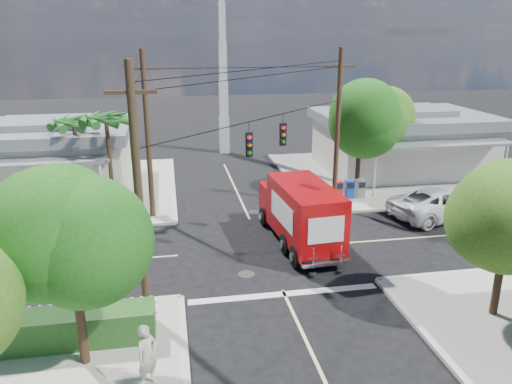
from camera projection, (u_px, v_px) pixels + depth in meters
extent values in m
plane|color=black|center=(263.00, 249.00, 23.51)|extent=(120.00, 120.00, 0.00)
cube|color=#A9A398|center=(385.00, 174.00, 35.64)|extent=(14.00, 14.00, 0.14)
cube|color=beige|center=(290.00, 179.00, 34.47)|extent=(0.25, 14.00, 0.14)
cube|color=beige|center=(435.00, 206.00, 29.08)|extent=(14.00, 0.25, 0.14)
cube|color=#A9A398|center=(63.00, 191.00, 31.96)|extent=(14.00, 14.00, 0.14)
cube|color=beige|center=(173.00, 185.00, 33.13)|extent=(0.25, 14.00, 0.14)
cube|color=beige|center=(37.00, 232.00, 25.40)|extent=(14.00, 0.25, 0.14)
cube|color=beige|center=(235.00, 187.00, 32.88)|extent=(0.12, 12.00, 0.01)
cube|color=beige|center=(458.00, 235.00, 25.19)|extent=(12.00, 0.12, 0.01)
cube|color=beige|center=(40.00, 266.00, 21.84)|extent=(12.00, 0.12, 0.01)
cube|color=silver|center=(284.00, 294.00, 19.48)|extent=(7.50, 0.40, 0.01)
cube|color=beige|center=(401.00, 146.00, 36.29)|extent=(11.00, 8.00, 3.40)
cube|color=gray|center=(403.00, 118.00, 35.66)|extent=(11.80, 8.80, 0.70)
cube|color=gray|center=(404.00, 111.00, 35.51)|extent=(6.05, 4.40, 0.50)
cube|color=gray|center=(437.00, 144.00, 31.33)|extent=(9.90, 1.80, 0.15)
cylinder|color=silver|center=(375.00, 173.00, 30.29)|extent=(0.12, 0.12, 2.90)
cylinder|color=silver|center=(505.00, 167.00, 31.76)|extent=(0.12, 0.12, 2.90)
cube|color=beige|center=(48.00, 160.00, 32.69)|extent=(10.00, 8.00, 3.20)
cube|color=gray|center=(44.00, 131.00, 32.09)|extent=(10.80, 8.80, 0.70)
cube|color=gray|center=(43.00, 123.00, 31.94)|extent=(5.50, 4.40, 0.50)
cube|color=gray|center=(27.00, 162.00, 27.76)|extent=(9.00, 1.80, 0.15)
cylinder|color=silver|center=(101.00, 186.00, 28.09)|extent=(0.12, 0.12, 2.70)
cube|color=silver|center=(224.00, 135.00, 41.88)|extent=(0.80, 0.80, 3.00)
cube|color=silver|center=(224.00, 99.00, 40.96)|extent=(0.70, 0.70, 3.00)
cube|color=silver|center=(223.00, 62.00, 40.05)|extent=(0.60, 0.60, 3.00)
cube|color=silver|center=(222.00, 22.00, 39.13)|extent=(0.50, 0.50, 3.00)
cylinder|color=#422D1C|center=(79.00, 308.00, 14.70)|extent=(0.28, 0.28, 3.71)
sphere|color=#184F19|center=(70.00, 236.00, 13.99)|extent=(3.71, 3.71, 3.71)
sphere|color=#184F19|center=(56.00, 226.00, 14.04)|extent=(3.02, 3.02, 3.02)
sphere|color=#184F19|center=(82.00, 243.00, 13.81)|extent=(3.25, 3.25, 3.25)
cylinder|color=#422D1C|center=(358.00, 162.00, 30.42)|extent=(0.28, 0.28, 4.10)
sphere|color=#184F19|center=(361.00, 120.00, 29.64)|extent=(4.10, 4.10, 4.10)
sphere|color=#184F19|center=(354.00, 116.00, 29.68)|extent=(3.33, 3.33, 3.33)
sphere|color=#184F19|center=(368.00, 123.00, 29.45)|extent=(3.58, 3.58, 3.58)
cylinder|color=#422D1C|center=(383.00, 156.00, 33.00)|extent=(0.28, 0.28, 3.58)
sphere|color=#275A17|center=(386.00, 122.00, 32.31)|extent=(3.58, 3.58, 3.58)
sphere|color=#275A17|center=(379.00, 119.00, 32.36)|extent=(2.91, 2.91, 2.91)
sphere|color=#275A17|center=(393.00, 125.00, 32.12)|extent=(3.14, 3.14, 3.14)
cylinder|color=#422D1C|center=(500.00, 270.00, 17.37)|extent=(0.28, 0.28, 3.46)
sphere|color=#275A17|center=(510.00, 212.00, 16.70)|extent=(3.46, 3.46, 3.46)
sphere|color=#275A17|center=(496.00, 204.00, 16.76)|extent=(2.81, 2.81, 2.81)
cylinder|color=#422D1C|center=(110.00, 163.00, 28.48)|extent=(0.24, 0.24, 5.00)
cone|color=#276923|center=(123.00, 117.00, 27.83)|extent=(0.50, 2.06, 0.98)
cone|color=#276923|center=(117.00, 115.00, 28.44)|extent=(1.92, 1.68, 0.98)
cone|color=#276923|center=(104.00, 115.00, 28.47)|extent=(2.12, 0.95, 0.98)
cone|color=#276923|center=(92.00, 117.00, 27.91)|extent=(1.34, 2.07, 0.98)
cone|color=#276923|center=(90.00, 119.00, 27.18)|extent=(1.34, 2.07, 0.98)
cone|color=#276923|center=(100.00, 120.00, 26.83)|extent=(2.12, 0.95, 0.98)
cone|color=#276923|center=(115.00, 119.00, 27.12)|extent=(1.92, 1.68, 0.98)
cylinder|color=#422D1C|center=(78.00, 161.00, 29.61)|extent=(0.24, 0.24, 4.60)
cone|color=#276923|center=(90.00, 121.00, 29.03)|extent=(0.50, 2.06, 0.98)
cone|color=#276923|center=(85.00, 119.00, 29.63)|extent=(1.92, 1.68, 0.98)
cone|color=#276923|center=(73.00, 119.00, 29.67)|extent=(2.12, 0.95, 0.98)
cone|color=#276923|center=(60.00, 120.00, 29.11)|extent=(1.34, 2.07, 0.98)
cone|color=#276923|center=(58.00, 123.00, 28.38)|extent=(1.34, 2.07, 0.98)
cone|color=#276923|center=(67.00, 124.00, 28.02)|extent=(2.12, 0.95, 0.98)
cone|color=#276923|center=(82.00, 123.00, 28.31)|extent=(1.92, 1.68, 0.98)
cylinder|color=#473321|center=(139.00, 200.00, 16.39)|extent=(0.28, 0.28, 9.00)
cube|color=#473321|center=(131.00, 92.00, 15.32)|extent=(1.60, 0.12, 0.12)
cylinder|color=#473321|center=(337.00, 131.00, 27.88)|extent=(0.28, 0.28, 9.00)
cube|color=#473321|center=(341.00, 66.00, 26.81)|extent=(1.60, 0.12, 0.12)
cylinder|color=#473321|center=(148.00, 137.00, 26.14)|extent=(0.28, 0.28, 9.00)
cube|color=#473321|center=(143.00, 69.00, 25.07)|extent=(1.60, 0.12, 0.12)
cylinder|color=black|center=(264.00, 118.00, 21.62)|extent=(10.43, 10.43, 0.04)
cube|color=black|center=(249.00, 144.00, 21.02)|extent=(0.30, 0.24, 1.05)
sphere|color=red|center=(250.00, 137.00, 20.79)|extent=(0.20, 0.20, 0.20)
cube|color=black|center=(283.00, 134.00, 23.12)|extent=(0.30, 0.24, 1.05)
sphere|color=red|center=(284.00, 128.00, 22.89)|extent=(0.20, 0.20, 0.20)
cube|color=silver|center=(68.00, 320.00, 16.81)|extent=(5.94, 0.05, 0.08)
cube|color=silver|center=(67.00, 310.00, 16.69)|extent=(5.94, 0.05, 0.08)
cube|color=silver|center=(152.00, 309.00, 17.23)|extent=(0.09, 0.06, 1.00)
cube|color=#154317|center=(56.00, 329.00, 15.97)|extent=(6.20, 1.20, 1.10)
cube|color=red|center=(338.00, 190.00, 30.08)|extent=(0.50, 0.50, 1.10)
cube|color=#103697|center=(349.00, 189.00, 30.20)|extent=(0.50, 0.50, 1.10)
cube|color=slate|center=(360.00, 188.00, 30.32)|extent=(0.50, 0.50, 1.10)
cube|color=black|center=(298.00, 233.00, 24.18)|extent=(2.57, 7.05, 0.22)
cube|color=#A4080A|center=(282.00, 201.00, 26.46)|extent=(2.24, 1.67, 1.95)
cube|color=black|center=(279.00, 192.00, 26.92)|extent=(1.87, 0.37, 0.84)
cube|color=silver|center=(277.00, 207.00, 27.38)|extent=(2.04, 0.27, 0.31)
cube|color=#A4080A|center=(305.00, 212.00, 23.04)|extent=(2.61, 5.29, 2.57)
cube|color=white|center=(328.00, 208.00, 23.27)|extent=(0.27, 3.18, 1.15)
cube|color=white|center=(282.00, 212.00, 22.73)|extent=(0.27, 3.18, 1.15)
cube|color=white|center=(326.00, 230.00, 20.62)|extent=(1.59, 0.14, 1.15)
cube|color=silver|center=(326.00, 263.00, 20.96)|extent=(2.14, 0.39, 0.16)
cube|color=silver|center=(313.00, 258.00, 20.60)|extent=(0.40, 0.08, 0.89)
cube|color=silver|center=(341.00, 255.00, 20.90)|extent=(0.40, 0.08, 0.89)
cylinder|color=black|center=(264.00, 216.00, 26.31)|extent=(0.36, 0.99, 0.97)
cylinder|color=black|center=(300.00, 213.00, 26.79)|extent=(0.36, 0.99, 0.97)
cylinder|color=black|center=(296.00, 257.00, 21.57)|extent=(0.36, 0.99, 0.97)
cylinder|color=black|center=(339.00, 252.00, 22.06)|extent=(0.36, 0.99, 0.97)
imported|color=silver|center=(442.00, 203.00, 27.34)|extent=(6.52, 4.22, 1.67)
imported|color=beige|center=(147.00, 356.00, 13.97)|extent=(0.82, 0.83, 1.93)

